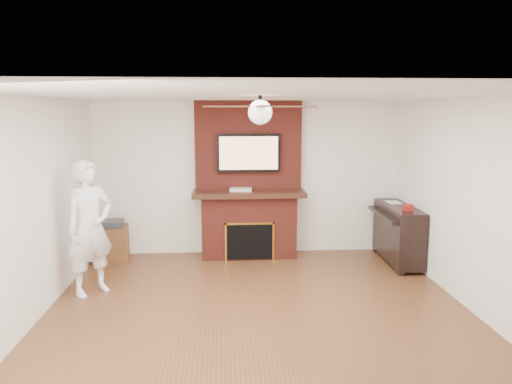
{
  "coord_description": "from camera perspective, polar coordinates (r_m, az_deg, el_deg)",
  "views": [
    {
      "loc": [
        -0.39,
        -5.36,
        2.33
      ],
      "look_at": [
        0.01,
        0.9,
        1.31
      ],
      "focal_mm": 35.0,
      "sensor_mm": 36.0,
      "label": 1
    }
  ],
  "objects": [
    {
      "name": "candle_green",
      "position": [
        8.02,
        -0.51,
        -7.36
      ],
      "size": [
        0.07,
        0.07,
        0.09
      ],
      "primitive_type": "cylinder",
      "color": "#378B40",
      "rests_on": "ground"
    },
    {
      "name": "candle_orange",
      "position": [
        8.05,
        -1.43,
        -7.14
      ],
      "size": [
        0.06,
        0.06,
        0.13
      ],
      "primitive_type": "cylinder",
      "color": "#F8591D",
      "rests_on": "ground"
    },
    {
      "name": "fireplace",
      "position": [
        8.03,
        -0.86,
        -0.37
      ],
      "size": [
        1.78,
        0.64,
        2.5
      ],
      "color": "maroon",
      "rests_on": "ground"
    },
    {
      "name": "candle_cream",
      "position": [
        8.02,
        0.06,
        -7.21
      ],
      "size": [
        0.08,
        0.08,
        0.13
      ],
      "primitive_type": "cylinder",
      "color": "beige",
      "rests_on": "ground"
    },
    {
      "name": "person",
      "position": [
        6.69,
        -18.45,
        -3.9
      ],
      "size": [
        0.75,
        0.75,
        1.74
      ],
      "primitive_type": "imported",
      "rotation": [
        0.0,
        0.0,
        0.78
      ],
      "color": "white",
      "rests_on": "ground"
    },
    {
      "name": "cable_box",
      "position": [
        7.91,
        -1.74,
        0.29
      ],
      "size": [
        0.35,
        0.22,
        0.05
      ],
      "primitive_type": "cube",
      "rotation": [
        0.0,
        0.0,
        -0.07
      ],
      "color": "silver",
      "rests_on": "fireplace"
    },
    {
      "name": "side_table",
      "position": [
        8.3,
        -16.24,
        -5.41
      ],
      "size": [
        0.62,
        0.62,
        0.63
      ],
      "rotation": [
        0.0,
        0.0,
        0.15
      ],
      "color": "brown",
      "rests_on": "ground"
    },
    {
      "name": "tv",
      "position": [
        7.9,
        -0.85,
        4.49
      ],
      "size": [
        1.0,
        0.08,
        0.6
      ],
      "color": "black",
      "rests_on": "fireplace"
    },
    {
      "name": "piano",
      "position": [
        8.04,
        15.87,
        -4.45
      ],
      "size": [
        0.54,
        1.38,
        0.99
      ],
      "rotation": [
        0.0,
        0.0,
        -0.02
      ],
      "color": "black",
      "rests_on": "ground"
    },
    {
      "name": "ceiling_fan",
      "position": [
        5.37,
        0.47,
        9.23
      ],
      "size": [
        1.21,
        1.21,
        0.31
      ],
      "color": "black",
      "rests_on": "room_shell"
    },
    {
      "name": "candle_blue",
      "position": [
        8.09,
        0.05,
        -7.27
      ],
      "size": [
        0.06,
        0.06,
        0.07
      ],
      "primitive_type": "cylinder",
      "color": "#2D4789",
      "rests_on": "ground"
    },
    {
      "name": "room_shell",
      "position": [
        5.48,
        0.46,
        -2.15
      ],
      "size": [
        5.36,
        5.86,
        2.86
      ],
      "color": "#563019",
      "rests_on": "ground"
    }
  ]
}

